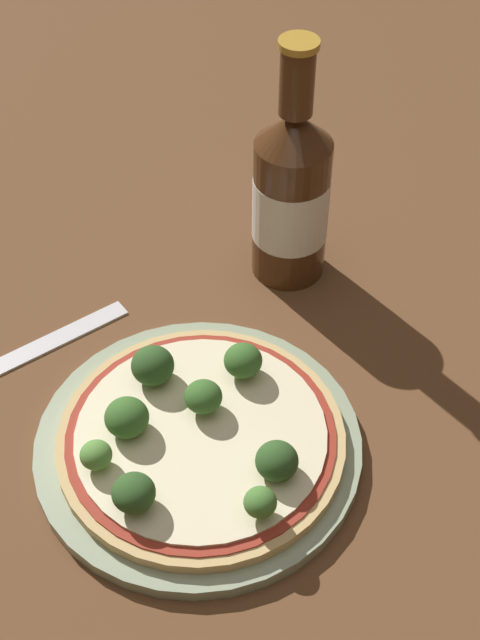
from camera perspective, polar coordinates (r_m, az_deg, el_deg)
name	(u,v)px	position (r m, az deg, el deg)	size (l,w,h in m)	color
ground_plane	(213,462)	(0.71, -1.72, -9.04)	(3.00, 3.00, 0.00)	brown
plate	(195,448)	(0.71, -2.92, -8.18)	(0.26, 0.26, 0.01)	#93A384
pizza	(201,438)	(0.70, -2.52, -7.55)	(0.22, 0.22, 0.01)	tan
broccoli_floret_0	(203,397)	(0.69, -2.36, -4.93)	(0.03, 0.03, 0.03)	#89A866
broccoli_floret_1	(133,492)	(0.65, -6.88, -10.88)	(0.03, 0.03, 0.03)	#89A866
broccoli_floret_2	(243,361)	(0.72, 0.20, -2.61)	(0.03, 0.03, 0.03)	#89A866
broccoli_floret_3	(260,503)	(0.64, 1.30, -11.60)	(0.02, 0.02, 0.03)	#89A866
broccoli_floret_4	(153,366)	(0.72, -5.61, -2.92)	(0.03, 0.03, 0.03)	#89A866
broccoli_floret_5	(96,455)	(0.67, -9.20, -8.54)	(0.02, 0.02, 0.02)	#89A866
broccoli_floret_6	(127,417)	(0.69, -7.26, -6.21)	(0.03, 0.03, 0.03)	#89A866
broccoli_floret_7	(277,461)	(0.66, 2.37, -9.00)	(0.03, 0.03, 0.03)	#89A866
beer_bottle	(291,194)	(0.80, 3.30, 8.08)	(0.07, 0.07, 0.24)	#472814
fork	(25,354)	(0.80, -13.58, -2.10)	(0.05, 0.20, 0.00)	silver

